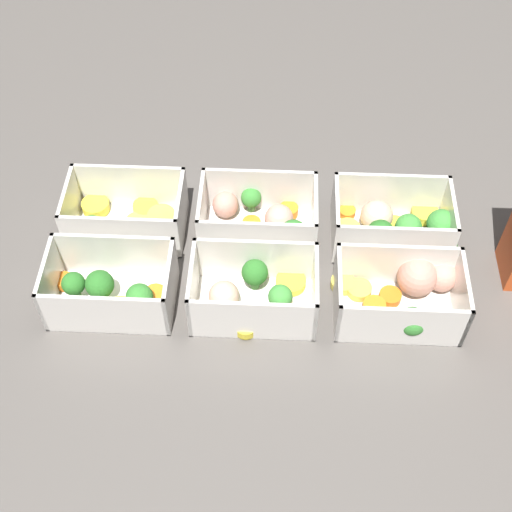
{
  "coord_description": "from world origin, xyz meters",
  "views": [
    {
      "loc": [
        0.03,
        -0.58,
        0.77
      ],
      "look_at": [
        0.0,
        0.0,
        0.03
      ],
      "focal_mm": 50.0,
      "sensor_mm": 36.0,
      "label": 1
    }
  ],
  "objects_px": {
    "container_near_center": "(252,294)",
    "container_far_left": "(125,218)",
    "container_near_left": "(111,289)",
    "container_far_center": "(261,218)",
    "container_near_right": "(406,293)",
    "container_far_right": "(396,226)"
  },
  "relations": [
    {
      "from": "container_near_right",
      "to": "container_far_left",
      "type": "relative_size",
      "value": 1.11
    },
    {
      "from": "container_near_center",
      "to": "container_far_right",
      "type": "height_order",
      "value": "same"
    },
    {
      "from": "container_near_right",
      "to": "container_far_center",
      "type": "height_order",
      "value": "same"
    },
    {
      "from": "container_far_left",
      "to": "container_near_right",
      "type": "bearing_deg",
      "value": -16.27
    },
    {
      "from": "container_near_center",
      "to": "container_far_center",
      "type": "distance_m",
      "value": 0.13
    },
    {
      "from": "container_near_right",
      "to": "container_far_left",
      "type": "height_order",
      "value": "same"
    },
    {
      "from": "container_near_left",
      "to": "container_far_left",
      "type": "distance_m",
      "value": 0.12
    },
    {
      "from": "container_near_center",
      "to": "container_near_right",
      "type": "height_order",
      "value": "same"
    },
    {
      "from": "container_near_left",
      "to": "container_far_right",
      "type": "distance_m",
      "value": 0.39
    },
    {
      "from": "container_near_center",
      "to": "container_far_left",
      "type": "height_order",
      "value": "same"
    },
    {
      "from": "container_near_right",
      "to": "container_far_center",
      "type": "xyz_separation_m",
      "value": [
        -0.19,
        0.12,
        -0.0
      ]
    },
    {
      "from": "container_near_right",
      "to": "container_far_right",
      "type": "xyz_separation_m",
      "value": [
        -0.0,
        0.11,
        0.0
      ]
    },
    {
      "from": "container_far_right",
      "to": "container_near_left",
      "type": "bearing_deg",
      "value": -161.59
    },
    {
      "from": "container_far_left",
      "to": "container_far_center",
      "type": "bearing_deg",
      "value": 2.26
    },
    {
      "from": "container_far_right",
      "to": "container_far_left",
      "type": "bearing_deg",
      "value": -179.74
    },
    {
      "from": "container_near_right",
      "to": "container_far_left",
      "type": "bearing_deg",
      "value": 163.73
    },
    {
      "from": "container_near_center",
      "to": "container_near_right",
      "type": "xyz_separation_m",
      "value": [
        0.2,
        0.01,
        0.0
      ]
    },
    {
      "from": "container_near_left",
      "to": "container_near_center",
      "type": "height_order",
      "value": "same"
    },
    {
      "from": "container_near_left",
      "to": "container_near_right",
      "type": "bearing_deg",
      "value": 1.86
    },
    {
      "from": "container_near_left",
      "to": "container_far_right",
      "type": "height_order",
      "value": "same"
    },
    {
      "from": "container_near_left",
      "to": "container_far_left",
      "type": "height_order",
      "value": "same"
    },
    {
      "from": "container_far_left",
      "to": "container_far_center",
      "type": "xyz_separation_m",
      "value": [
        0.19,
        0.01,
        0.0
      ]
    }
  ]
}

